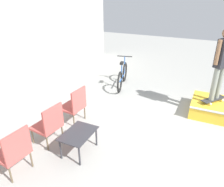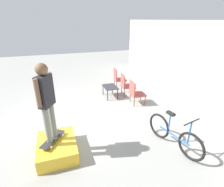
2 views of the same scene
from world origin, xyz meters
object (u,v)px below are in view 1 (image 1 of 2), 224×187
(bicycle, at_px, (122,76))
(patio_chair_left, at_px, (14,150))
(skateboard_on_ramp, at_px, (213,99))
(patio_chair_right, at_px, (75,104))
(coffee_table, at_px, (79,136))
(patio_chair_center, at_px, (49,124))
(person_skater, at_px, (222,59))
(skate_ramp_box, at_px, (209,107))

(bicycle, bearing_deg, patio_chair_left, 164.86)
(skateboard_on_ramp, distance_m, patio_chair_right, 3.58)
(patio_chair_right, bearing_deg, patio_chair_left, 4.26)
(coffee_table, bearing_deg, patio_chair_center, 90.86)
(person_skater, xyz_separation_m, bicycle, (0.70, 2.87, -1.14))
(skate_ramp_box, xyz_separation_m, skateboard_on_ramp, (-0.02, -0.07, 0.26))
(skateboard_on_ramp, xyz_separation_m, patio_chair_center, (-2.81, 3.05, 0.06))
(skate_ramp_box, bearing_deg, bicycle, 76.16)
(patio_chair_left, distance_m, patio_chair_right, 1.87)
(person_skater, bearing_deg, patio_chair_left, 172.62)
(person_skater, xyz_separation_m, patio_chair_left, (-3.75, 3.05, -1.02))
(skateboard_on_ramp, relative_size, patio_chair_right, 0.78)
(skateboard_on_ramp, height_order, coffee_table, coffee_table)
(bicycle, bearing_deg, coffee_table, 175.76)
(skateboard_on_ramp, distance_m, bicycle, 2.95)
(patio_chair_center, bearing_deg, coffee_table, 97.01)
(skate_ramp_box, bearing_deg, coffee_table, 141.09)
(person_skater, xyz_separation_m, patio_chair_right, (-1.87, 3.05, -1.02))
(coffee_table, xyz_separation_m, patio_chair_right, (0.93, 0.71, 0.09))
(skateboard_on_ramp, distance_m, patio_chair_left, 4.83)
(patio_chair_left, bearing_deg, person_skater, 146.48)
(patio_chair_left, xyz_separation_m, bicycle, (4.45, -0.18, -0.12))
(skateboard_on_ramp, relative_size, coffee_table, 0.95)
(skateboard_on_ramp, relative_size, patio_chair_left, 0.78)
(coffee_table, height_order, patio_chair_right, patio_chair_right)
(skate_ramp_box, distance_m, coffee_table, 3.63)
(skate_ramp_box, xyz_separation_m, person_skater, (-0.02, -0.07, 1.34))
(coffee_table, relative_size, patio_chair_right, 0.82)
(patio_chair_center, distance_m, bicycle, 3.52)
(skate_ramp_box, height_order, skateboard_on_ramp, skateboard_on_ramp)
(coffee_table, height_order, patio_chair_left, patio_chair_left)
(patio_chair_center, xyz_separation_m, patio_chair_right, (0.94, -0.00, 0.00))
(patio_chair_left, bearing_deg, skate_ramp_box, 147.24)
(skate_ramp_box, relative_size, person_skater, 0.65)
(skate_ramp_box, xyz_separation_m, patio_chair_center, (-2.83, 2.98, 0.31))
(skateboard_on_ramp, height_order, bicycle, bicycle)
(patio_chair_center, bearing_deg, person_skater, 138.80)
(person_skater, height_order, bicycle, person_skater)
(skate_ramp_box, relative_size, coffee_table, 1.55)
(skateboard_on_ramp, bearing_deg, person_skater, -116.67)
(skate_ramp_box, xyz_separation_m, patio_chair_right, (-1.89, 2.98, 0.31))
(patio_chair_center, distance_m, patio_chair_right, 0.94)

